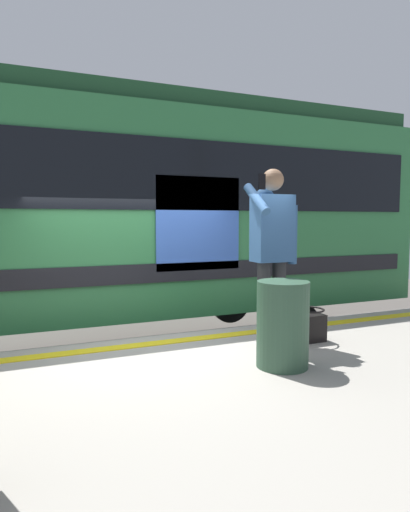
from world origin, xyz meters
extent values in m
plane|color=#4C4742|center=(0.00, 0.00, 0.00)|extent=(24.32, 24.32, 0.00)
cube|color=#9E998E|center=(0.00, 2.42, 0.48)|extent=(12.97, 4.84, 0.96)
cube|color=yellow|center=(0.00, 0.30, 0.96)|extent=(12.71, 0.16, 0.01)
cube|color=slate|center=(0.00, -1.39, 0.08)|extent=(16.86, 0.08, 0.16)
cube|color=slate|center=(0.00, -2.83, 0.08)|extent=(16.86, 0.08, 0.16)
cube|color=#2D723F|center=(1.17, -2.11, 2.33)|extent=(11.59, 2.84, 2.77)
cube|color=#1B4426|center=(1.17, -2.11, 3.84)|extent=(11.36, 2.61, 0.24)
cube|color=black|center=(1.17, -0.67, 2.82)|extent=(11.01, 0.03, 0.90)
cube|color=black|center=(1.17, -0.67, 1.57)|extent=(11.01, 0.03, 0.24)
cube|color=#3359B2|center=(-0.86, -0.67, 2.20)|extent=(1.16, 0.02, 1.22)
cylinder|color=black|center=(-2.60, -0.97, 0.58)|extent=(0.84, 0.12, 0.84)
cylinder|color=black|center=(-2.60, -3.24, 0.58)|extent=(0.84, 0.12, 0.84)
cylinder|color=#262628|center=(-1.17, 0.78, 1.39)|extent=(0.14, 0.14, 0.86)
cylinder|color=#262628|center=(-0.99, 0.78, 1.39)|extent=(0.14, 0.14, 0.86)
cube|color=#2D517F|center=(-1.08, 0.78, 2.16)|extent=(0.40, 0.24, 0.68)
sphere|color=#2D517F|center=(-1.08, 0.62, 2.48)|extent=(0.20, 0.20, 0.20)
sphere|color=#997051|center=(-1.08, 0.78, 2.65)|extent=(0.22, 0.22, 0.22)
cylinder|color=#2D517F|center=(-1.33, 0.78, 2.09)|extent=(0.09, 0.09, 0.61)
cylinder|color=#2D517F|center=(-0.85, 0.86, 2.45)|extent=(0.09, 0.42, 0.33)
cube|color=black|center=(-0.85, 0.96, 2.61)|extent=(0.07, 0.02, 0.15)
cube|color=black|center=(-1.49, 0.86, 1.10)|extent=(0.37, 0.16, 0.29)
torus|color=black|center=(-1.49, 0.86, 1.30)|extent=(0.33, 0.33, 0.02)
cylinder|color=#2D4C38|center=(-0.81, 1.41, 1.34)|extent=(0.46, 0.46, 0.76)
camera|label=1|loc=(1.28, 4.61, 2.25)|focal=30.61mm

